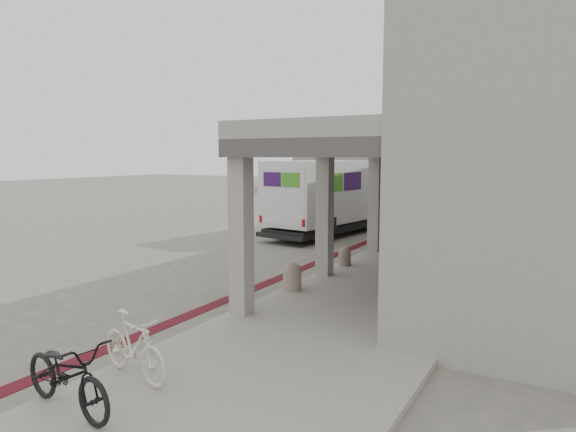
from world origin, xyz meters
The scene contains 14 objects.
ground centered at (0.00, 0.00, 0.00)m, with size 120.00×120.00×0.00m, color #625E54.
bike_lane_stripe centered at (1.00, 2.00, 0.01)m, with size 0.35×40.00×0.01m, color #4F0F19.
sidewalk centered at (4.00, 0.00, 0.06)m, with size 4.40×28.00×0.12m, color gray.
transit_building centered at (6.83, 4.50, 3.40)m, with size 7.60×17.00×7.00m.
distant_backdrop centered at (-2.84, 35.89, 2.70)m, with size 28.00×10.00×6.50m.
tree_left centered at (-5.00, 28.00, 3.18)m, with size 3.20×3.20×4.80m.
tree_mid centered at (2.00, 30.00, 3.18)m, with size 3.20×3.20×4.80m.
fedex_truck centered at (-1.08, 7.96, 1.68)m, with size 3.31×7.66×3.16m.
bench centered at (4.71, 0.00, 0.44)m, with size 0.71×1.93×0.44m.
bollard_near centered at (2.10, -1.34, 0.46)m, with size 0.45×0.45×0.68m.
bollard_far centered at (2.12, 1.88, 0.40)m, with size 0.37×0.37×0.55m.
utility_cabinet centered at (5.00, 2.26, 0.61)m, with size 0.44×0.59×0.98m, color gray.
bicycle_black centered at (2.50, -7.98, 0.61)m, with size 0.65×1.85×0.97m, color black.
bicycle_cream centered at (2.50, -6.86, 0.60)m, with size 0.45×1.61×0.97m, color silver.
Camera 1 is at (7.96, -12.04, 3.35)m, focal length 32.00 mm.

